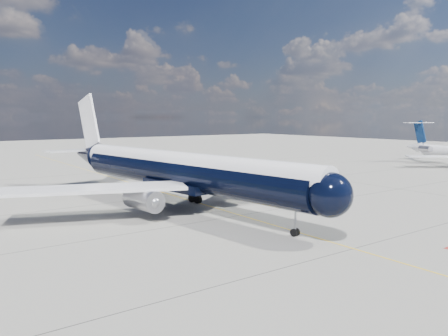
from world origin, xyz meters
The scene contains 3 objects.
ground centered at (0.00, 30.00, 0.00)m, with size 320.00×320.00×0.00m, color gray.
taxiway_centerline centered at (0.00, 25.00, 0.00)m, with size 0.16×160.00×0.01m, color yellow.
main_airliner centered at (-3.46, 18.30, 4.42)m, with size 40.20×49.26×14.24m.
Camera 1 is at (-28.68, -26.80, 10.62)m, focal length 35.00 mm.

